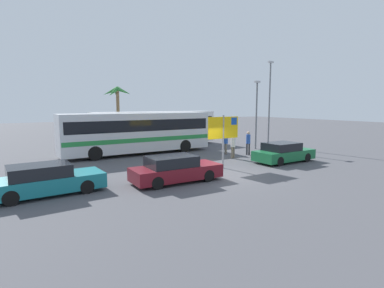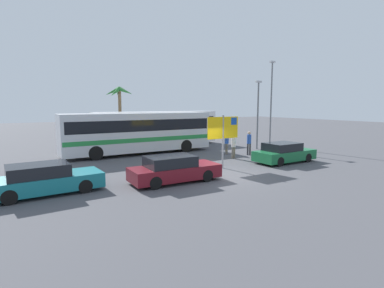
% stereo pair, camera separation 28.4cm
% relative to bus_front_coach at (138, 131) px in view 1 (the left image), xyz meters
% --- Properties ---
extents(ground, '(120.00, 120.00, 0.00)m').
position_rel_bus_front_coach_xyz_m(ground, '(1.08, -9.07, -1.78)').
color(ground, '#4C4C51').
extents(bus_front_coach, '(11.53, 2.46, 3.17)m').
position_rel_bus_front_coach_xyz_m(bus_front_coach, '(0.00, 0.00, 0.00)').
color(bus_front_coach, silver).
rests_on(bus_front_coach, ground).
extents(bus_rear_coach, '(11.53, 2.46, 3.17)m').
position_rel_bus_front_coach_xyz_m(bus_rear_coach, '(3.11, 3.52, 0.00)').
color(bus_rear_coach, white).
rests_on(bus_rear_coach, ground).
extents(ferry_sign, '(2.20, 0.11, 3.20)m').
position_rel_bus_front_coach_xyz_m(ferry_sign, '(2.44, -7.66, 0.54)').
color(ferry_sign, gray).
rests_on(ferry_sign, ground).
extents(car_teal, '(4.67, 2.01, 1.32)m').
position_rel_bus_front_coach_xyz_m(car_teal, '(-7.38, -8.07, -1.15)').
color(car_teal, '#19757F').
rests_on(car_teal, ground).
extents(car_maroon, '(4.52, 1.81, 1.32)m').
position_rel_bus_front_coach_xyz_m(car_maroon, '(-1.67, -9.09, -1.15)').
color(car_maroon, maroon).
rests_on(car_maroon, ground).
extents(car_green, '(4.31, 1.85, 1.32)m').
position_rel_bus_front_coach_xyz_m(car_green, '(6.98, -8.28, -1.15)').
color(car_green, '#196638').
rests_on(car_green, ground).
extents(pedestrian_crossing_lot, '(0.32, 0.32, 1.71)m').
position_rel_bus_front_coach_xyz_m(pedestrian_crossing_lot, '(5.00, -5.44, -0.77)').
color(pedestrian_crossing_lot, '#706656').
rests_on(pedestrian_crossing_lot, ground).
extents(pedestrian_by_bus, '(0.32, 0.32, 1.80)m').
position_rel_bus_front_coach_xyz_m(pedestrian_by_bus, '(6.99, -4.82, -0.72)').
color(pedestrian_by_bus, '#2D2D33').
rests_on(pedestrian_by_bus, ground).
extents(pedestrian_near_sign, '(0.32, 0.32, 1.70)m').
position_rel_bus_front_coach_xyz_m(pedestrian_near_sign, '(5.78, -3.63, -0.78)').
color(pedestrian_near_sign, '#706656').
rests_on(pedestrian_near_sign, ground).
extents(lamp_post_left_side, '(0.56, 0.20, 7.68)m').
position_rel_bus_front_coach_xyz_m(lamp_post_left_side, '(11.90, -2.13, 2.38)').
color(lamp_post_left_side, slate).
rests_on(lamp_post_left_side, ground).
extents(lamp_post_right_side, '(0.56, 0.20, 5.81)m').
position_rel_bus_front_coach_xyz_m(lamp_post_right_side, '(9.69, -2.80, 1.44)').
color(lamp_post_right_side, slate).
rests_on(lamp_post_right_side, ground).
extents(palm_tree_seaside, '(2.97, 3.04, 5.63)m').
position_rel_bus_front_coach_xyz_m(palm_tree_seaside, '(1.16, 8.27, 2.68)').
color(palm_tree_seaside, brown).
rests_on(palm_tree_seaside, ground).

